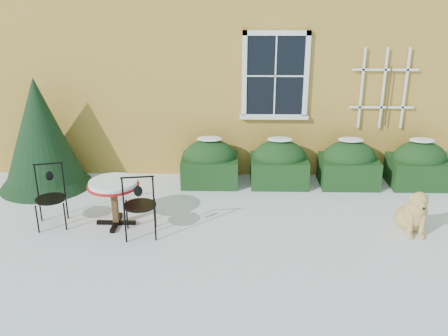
{
  "coord_description": "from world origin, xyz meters",
  "views": [
    {
      "loc": [
        0.16,
        -6.23,
        3.67
      ],
      "look_at": [
        0.0,
        1.0,
        0.9
      ],
      "focal_mm": 40.0,
      "sensor_mm": 36.0,
      "label": 1
    }
  ],
  "objects_px": {
    "patio_chair_far": "(51,196)",
    "dog": "(414,214)",
    "patio_chair_near": "(140,205)",
    "evergreen_shrub": "(42,144)",
    "bistro_table": "(113,188)"
  },
  "relations": [
    {
      "from": "dog",
      "to": "patio_chair_near",
      "type": "bearing_deg",
      "value": -175.65
    },
    {
      "from": "evergreen_shrub",
      "to": "bistro_table",
      "type": "distance_m",
      "value": 2.27
    },
    {
      "from": "evergreen_shrub",
      "to": "dog",
      "type": "xyz_separation_m",
      "value": [
        6.27,
        -1.68,
        -0.52
      ]
    },
    {
      "from": "evergreen_shrub",
      "to": "patio_chair_far",
      "type": "height_order",
      "value": "evergreen_shrub"
    },
    {
      "from": "evergreen_shrub",
      "to": "patio_chair_near",
      "type": "relative_size",
      "value": 1.97
    },
    {
      "from": "bistro_table",
      "to": "patio_chair_near",
      "type": "height_order",
      "value": "patio_chair_near"
    },
    {
      "from": "patio_chair_near",
      "to": "evergreen_shrub",
      "type": "bearing_deg",
      "value": -50.77
    },
    {
      "from": "patio_chair_near",
      "to": "dog",
      "type": "bearing_deg",
      "value": 174.26
    },
    {
      "from": "evergreen_shrub",
      "to": "bistro_table",
      "type": "height_order",
      "value": "evergreen_shrub"
    },
    {
      "from": "patio_chair_near",
      "to": "dog",
      "type": "height_order",
      "value": "patio_chair_near"
    },
    {
      "from": "patio_chair_far",
      "to": "dog",
      "type": "height_order",
      "value": "patio_chair_far"
    },
    {
      "from": "bistro_table",
      "to": "dog",
      "type": "height_order",
      "value": "bistro_table"
    },
    {
      "from": "bistro_table",
      "to": "dog",
      "type": "bearing_deg",
      "value": -1.73
    },
    {
      "from": "bistro_table",
      "to": "dog",
      "type": "distance_m",
      "value": 4.62
    },
    {
      "from": "patio_chair_near",
      "to": "patio_chair_far",
      "type": "height_order",
      "value": "patio_chair_near"
    }
  ]
}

